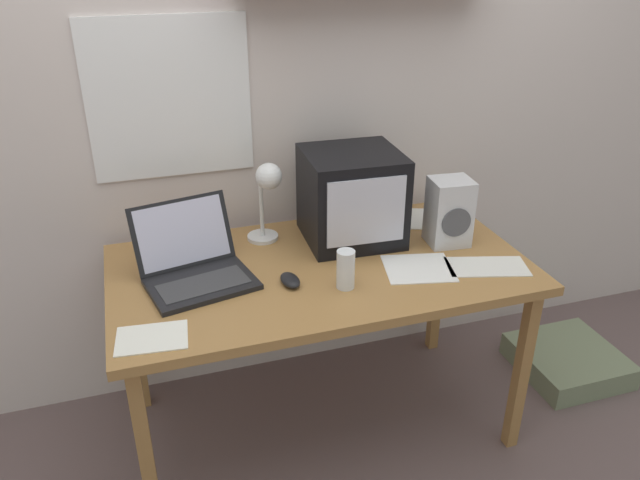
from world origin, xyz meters
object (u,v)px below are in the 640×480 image
at_px(desk_lamp, 267,189).
at_px(computer_mouse, 290,280).
at_px(space_heater, 449,212).
at_px(floor_cushion, 568,361).
at_px(open_notebook, 152,338).
at_px(juice_glass, 346,271).
at_px(printed_handout, 418,268).
at_px(loose_paper_near_monitor, 487,267).
at_px(crt_monitor, 352,196).
at_px(loose_paper_near_laptop, 438,219).
at_px(laptop, 193,261).
at_px(corner_desk, 320,280).

bearing_deg(desk_lamp, computer_mouse, -111.97).
relative_size(space_heater, floor_cushion, 0.59).
xyz_separation_m(desk_lamp, space_heater, (0.65, -0.21, -0.09)).
height_order(computer_mouse, floor_cushion, computer_mouse).
bearing_deg(desk_lamp, floor_cushion, -31.61).
bearing_deg(floor_cushion, open_notebook, -171.96).
distance_m(juice_glass, floor_cushion, 1.38).
height_order(desk_lamp, open_notebook, desk_lamp).
distance_m(juice_glass, open_notebook, 0.66).
distance_m(desk_lamp, printed_handout, 0.62).
relative_size(loose_paper_near_monitor, open_notebook, 1.41).
height_order(crt_monitor, desk_lamp, crt_monitor).
xyz_separation_m(printed_handout, loose_paper_near_laptop, (0.26, 0.36, 0.00)).
bearing_deg(loose_paper_near_laptop, crt_monitor, -173.40).
relative_size(computer_mouse, loose_paper_near_laptop, 0.36).
height_order(crt_monitor, loose_paper_near_laptop, crt_monitor).
bearing_deg(space_heater, loose_paper_near_laptop, 76.37).
relative_size(desk_lamp, loose_paper_near_laptop, 1.06).
distance_m(space_heater, loose_paper_near_monitor, 0.26).
bearing_deg(juice_glass, laptop, 155.10).
bearing_deg(floor_cushion, desk_lamp, 169.21).
relative_size(space_heater, loose_paper_near_monitor, 0.82).
bearing_deg(computer_mouse, loose_paper_near_monitor, -8.05).
xyz_separation_m(corner_desk, juice_glass, (0.03, -0.17, 0.12)).
relative_size(corner_desk, open_notebook, 6.66).
bearing_deg(open_notebook, desk_lamp, 46.51).
xyz_separation_m(computer_mouse, open_notebook, (-0.47, -0.18, -0.01)).
bearing_deg(corner_desk, loose_paper_near_monitor, -19.41).
xyz_separation_m(desk_lamp, computer_mouse, (-0.01, -0.33, -0.21)).
xyz_separation_m(juice_glass, loose_paper_near_monitor, (0.53, -0.03, -0.06)).
xyz_separation_m(corner_desk, printed_handout, (0.32, -0.13, 0.06)).
bearing_deg(juice_glass, loose_paper_near_laptop, 35.54).
xyz_separation_m(juice_glass, space_heater, (0.48, 0.19, 0.07)).
xyz_separation_m(crt_monitor, laptop, (-0.62, -0.13, -0.11)).
bearing_deg(floor_cushion, loose_paper_near_laptop, 157.80).
bearing_deg(space_heater, laptop, -176.24).
xyz_separation_m(loose_paper_near_monitor, floor_cushion, (0.62, 0.18, -0.69)).
relative_size(laptop, desk_lamp, 1.26).
bearing_deg(laptop, juice_glass, -36.94).
relative_size(loose_paper_near_monitor, floor_cushion, 0.72).
bearing_deg(desk_lamp, juice_glass, -88.33).
relative_size(laptop, loose_paper_near_monitor, 1.30).
bearing_deg(corner_desk, computer_mouse, -144.31).
bearing_deg(juice_glass, corner_desk, 101.25).
distance_m(corner_desk, desk_lamp, 0.39).
bearing_deg(crt_monitor, printed_handout, -62.74).
bearing_deg(crt_monitor, loose_paper_near_laptop, 9.19).
bearing_deg(laptop, crt_monitor, -0.53).
xyz_separation_m(laptop, printed_handout, (0.77, -0.18, -0.06)).
relative_size(laptop, open_notebook, 1.84).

